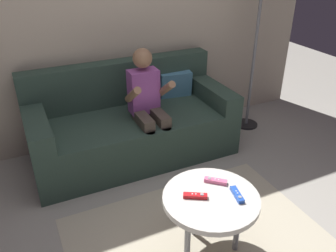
# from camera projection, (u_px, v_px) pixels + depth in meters

# --- Properties ---
(ground_plane) EXTENTS (8.38, 8.38, 0.00)m
(ground_plane) POSITION_uv_depth(u_px,v_px,m) (202.00, 245.00, 2.31)
(ground_plane) COLOR #9E998E
(wall_back) EXTENTS (4.19, 0.05, 2.50)m
(wall_back) POSITION_uv_depth(u_px,v_px,m) (112.00, 9.00, 3.06)
(wall_back) COLOR #B2A38E
(wall_back) RESTS_ON ground
(couch) EXTENTS (1.79, 0.80, 0.81)m
(couch) POSITION_uv_depth(u_px,v_px,m) (132.00, 125.00, 3.20)
(couch) COLOR #2D4238
(couch) RESTS_ON ground
(person_seated_on_couch) EXTENTS (0.35, 0.43, 1.01)m
(person_seated_on_couch) POSITION_uv_depth(u_px,v_px,m) (148.00, 102.00, 2.95)
(person_seated_on_couch) COLOR #4C4238
(person_seated_on_couch) RESTS_ON ground
(coffee_table) EXTENTS (0.57, 0.57, 0.46)m
(coffee_table) POSITION_uv_depth(u_px,v_px,m) (210.00, 202.00, 2.07)
(coffee_table) COLOR beige
(coffee_table) RESTS_ON ground
(area_rug) EXTENTS (1.68, 1.43, 0.01)m
(area_rug) POSITION_uv_depth(u_px,v_px,m) (207.00, 252.00, 2.26)
(area_rug) COLOR #BCB299
(area_rug) RESTS_ON ground
(game_remote_blue_near_edge) EXTENTS (0.07, 0.14, 0.03)m
(game_remote_blue_near_edge) POSITION_uv_depth(u_px,v_px,m) (237.00, 195.00, 2.04)
(game_remote_blue_near_edge) COLOR blue
(game_remote_blue_near_edge) RESTS_ON coffee_table
(game_remote_red_center) EXTENTS (0.14, 0.10, 0.03)m
(game_remote_red_center) POSITION_uv_depth(u_px,v_px,m) (195.00, 196.00, 2.03)
(game_remote_red_center) COLOR red
(game_remote_red_center) RESTS_ON coffee_table
(game_remote_pink_far_corner) EXTENTS (0.13, 0.12, 0.03)m
(game_remote_pink_far_corner) POSITION_uv_depth(u_px,v_px,m) (215.00, 181.00, 2.15)
(game_remote_pink_far_corner) COLOR pink
(game_remote_pink_far_corner) RESTS_ON coffee_table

